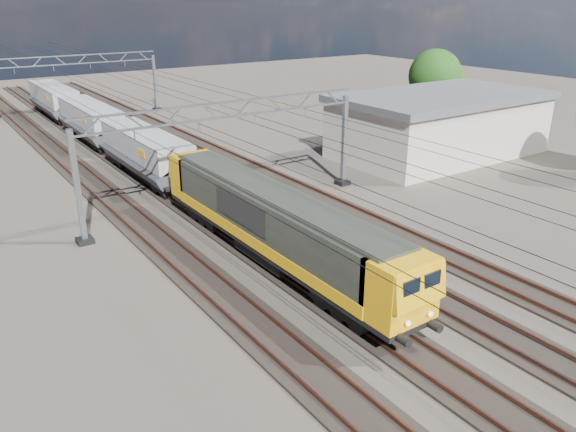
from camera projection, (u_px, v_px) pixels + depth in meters
ground at (264, 229)px, 33.93m from camera, size 160.00×160.00×0.00m
track_outer_west at (171, 252)px, 30.75m from camera, size 2.60×140.00×0.30m
track_loco at (235, 235)px, 32.86m from camera, size 2.60×140.00×0.30m
track_inner_east at (291, 221)px, 34.96m from camera, size 2.60×140.00×0.30m
track_outer_east at (340, 208)px, 37.07m from camera, size 2.60×140.00×0.30m
catenary_gantry_mid at (229, 152)px, 35.58m from camera, size 19.90×0.90×7.11m
catenary_gantry_far at (75, 84)px, 63.24m from camera, size 19.90×0.90×7.11m
overhead_wires at (199, 113)px, 37.99m from camera, size 12.03×140.00×0.53m
locomotive at (273, 221)px, 28.84m from camera, size 2.76×21.10×3.62m
hopper_wagon_lead at (146, 151)px, 42.47m from camera, size 3.38×13.00×3.25m
hopper_wagon_mid at (91, 119)px, 53.38m from camera, size 3.38×13.00×3.25m
hopper_wagon_third at (54, 99)px, 64.29m from camera, size 3.38×13.00×3.25m
industrial_shed at (439, 124)px, 49.13m from camera, size 18.60×10.60×5.40m
tree_far at (438, 78)px, 58.59m from camera, size 5.87×5.47×8.17m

